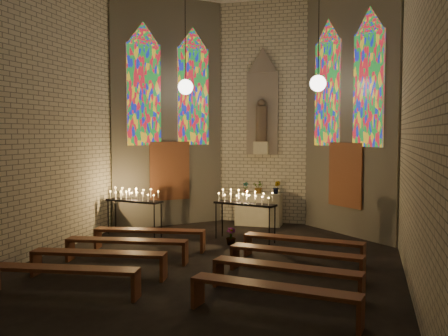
{
  "coord_description": "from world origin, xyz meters",
  "views": [
    {
      "loc": [
        3.23,
        -9.61,
        2.86
      ],
      "look_at": [
        0.1,
        1.22,
        2.07
      ],
      "focal_mm": 40.0,
      "sensor_mm": 36.0,
      "label": 1
    }
  ],
  "objects": [
    {
      "name": "room",
      "position": [
        -0.0,
        3.37,
        3.72
      ],
      "size": [
        8.22,
        12.43,
        7.0
      ],
      "color": "beige",
      "rests_on": "ground"
    },
    {
      "name": "flower_vase_center",
      "position": [
        0.02,
        5.39,
        1.2
      ],
      "size": [
        0.45,
        0.43,
        0.4
      ],
      "primitive_type": "imported",
      "rotation": [
        0.0,
        0.0,
        -0.41
      ],
      "color": "#4C723F",
      "rests_on": "altar"
    },
    {
      "name": "altar",
      "position": [
        0.0,
        5.45,
        0.5
      ],
      "size": [
        1.4,
        0.6,
        1.0
      ],
      "primitive_type": "cube",
      "color": "beige",
      "rests_on": "ground"
    },
    {
      "name": "votive_stand_right",
      "position": [
        0.12,
        3.14,
        1.08
      ],
      "size": [
        1.77,
        0.85,
        1.26
      ],
      "rotation": [
        0.0,
        0.0,
        -0.27
      ],
      "color": "black",
      "rests_on": "ground"
    },
    {
      "name": "floor",
      "position": [
        0.0,
        0.0,
        0.0
      ],
      "size": [
        12.0,
        12.0,
        0.0
      ],
      "primitive_type": "plane",
      "color": "black",
      "rests_on": "ground"
    },
    {
      "name": "pew_right_1",
      "position": [
        1.87,
        0.24,
        0.42
      ],
      "size": [
        2.74,
        0.78,
        0.52
      ],
      "rotation": [
        0.0,
        0.0,
        -0.15
      ],
      "color": "#5B2D1A",
      "rests_on": "ground"
    },
    {
      "name": "pew_left_2",
      "position": [
        -1.87,
        -0.96,
        0.42
      ],
      "size": [
        2.74,
        0.78,
        0.52
      ],
      "rotation": [
        0.0,
        0.0,
        0.15
      ],
      "color": "#5B2D1A",
      "rests_on": "ground"
    },
    {
      "name": "pew_left_0",
      "position": [
        -1.87,
        1.44,
        0.42
      ],
      "size": [
        2.74,
        0.78,
        0.52
      ],
      "rotation": [
        0.0,
        0.0,
        0.15
      ],
      "color": "#5B2D1A",
      "rests_on": "ground"
    },
    {
      "name": "pew_right_0",
      "position": [
        1.87,
        1.44,
        0.42
      ],
      "size": [
        2.74,
        0.78,
        0.52
      ],
      "rotation": [
        0.0,
        0.0,
        -0.15
      ],
      "color": "#5B2D1A",
      "rests_on": "ground"
    },
    {
      "name": "pew_right_3",
      "position": [
        1.87,
        -2.16,
        0.42
      ],
      "size": [
        2.74,
        0.78,
        0.52
      ],
      "rotation": [
        0.0,
        0.0,
        -0.15
      ],
      "color": "#5B2D1A",
      "rests_on": "ground"
    },
    {
      "name": "flower_vase_right",
      "position": [
        0.55,
        5.46,
        1.2
      ],
      "size": [
        0.24,
        0.2,
        0.41
      ],
      "primitive_type": "imported",
      "rotation": [
        0.0,
        0.0,
        0.07
      ],
      "color": "#4C723F",
      "rests_on": "altar"
    },
    {
      "name": "pew_right_2",
      "position": [
        1.87,
        -0.96,
        0.42
      ],
      "size": [
        2.74,
        0.78,
        0.52
      ],
      "rotation": [
        0.0,
        0.0,
        -0.15
      ],
      "color": "#5B2D1A",
      "rests_on": "ground"
    },
    {
      "name": "pew_left_3",
      "position": [
        -1.87,
        -2.16,
        0.42
      ],
      "size": [
        2.74,
        0.78,
        0.52
      ],
      "rotation": [
        0.0,
        0.0,
        0.15
      ],
      "color": "#5B2D1A",
      "rests_on": "ground"
    },
    {
      "name": "flower_vase_left",
      "position": [
        -0.42,
        5.45,
        1.17
      ],
      "size": [
        0.19,
        0.14,
        0.34
      ],
      "primitive_type": "imported",
      "rotation": [
        0.0,
        0.0,
        0.11
      ],
      "color": "#4C723F",
      "rests_on": "altar"
    },
    {
      "name": "votive_stand_left",
      "position": [
        -3.0,
        2.91,
        1.08
      ],
      "size": [
        1.75,
        0.75,
        1.25
      ],
      "rotation": [
        0.0,
        0.0,
        -0.21
      ],
      "color": "black",
      "rests_on": "ground"
    },
    {
      "name": "aisle_flower_pot",
      "position": [
        -0.1,
        2.55,
        0.22
      ],
      "size": [
        0.3,
        0.3,
        0.44
      ],
      "primitive_type": "imported",
      "rotation": [
        0.0,
        0.0,
        0.24
      ],
      "color": "#4C723F",
      "rests_on": "ground"
    },
    {
      "name": "pew_left_1",
      "position": [
        -1.87,
        0.24,
        0.42
      ],
      "size": [
        2.74,
        0.78,
        0.52
      ],
      "rotation": [
        0.0,
        0.0,
        0.15
      ],
      "color": "#5B2D1A",
      "rests_on": "ground"
    }
  ]
}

